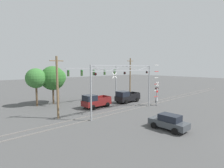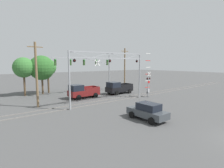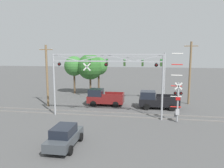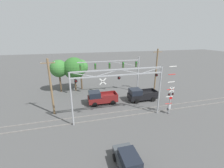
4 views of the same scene
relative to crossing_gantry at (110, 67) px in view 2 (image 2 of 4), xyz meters
The scene contains 13 objects.
rail_track_near 5.00m from the crossing_gantry, 86.70° to the left, with size 80.00×0.08×0.10m, color gray.
rail_track_far 5.28m from the crossing_gantry, 89.45° to the left, with size 80.00×0.08×0.10m, color gray.
crossing_gantry is the anchor object (origin of this frame).
crossing_signal_mast 8.00m from the crossing_gantry, ahead, with size 1.21×0.35×7.04m.
traffic_signal_span 9.50m from the crossing_gantry, 69.85° to the left, with size 11.63×0.39×7.06m.
pickup_truck_lead 6.81m from the crossing_gantry, 104.36° to the left, with size 4.83×2.35×2.20m.
pickup_truck_following 8.40m from the crossing_gantry, 40.34° to the left, with size 5.00×2.35×2.20m.
sedan_waiting 9.28m from the crossing_gantry, 101.38° to the right, with size 1.98×4.10×1.66m.
utility_pole_left 9.39m from the crossing_gantry, 156.76° to the left, with size 1.80×0.28×8.07m.
utility_pole_right 12.88m from the crossing_gantry, 38.08° to the left, with size 1.80×0.28×8.55m.
background_tree_beyond_span 15.25m from the crossing_gantry, 121.98° to the left, with size 3.38×3.38×6.48m.
background_tree_far_left_verge 14.09m from the crossing_gantry, 106.06° to the left, with size 3.05×3.05×6.30m.
background_tree_far_right_verge 13.84m from the crossing_gantry, 112.03° to the left, with size 4.33×4.33×6.86m.
Camera 2 is at (-14.75, -2.63, 5.50)m, focal length 28.00 mm.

